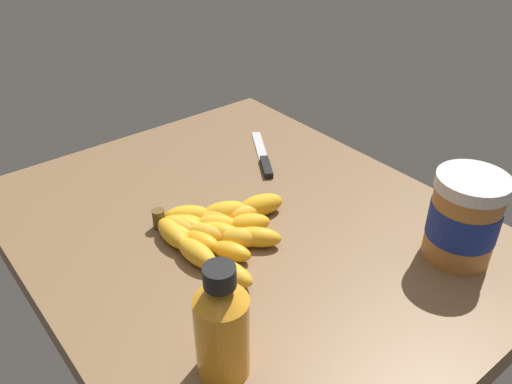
{
  "coord_description": "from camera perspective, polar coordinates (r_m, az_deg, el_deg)",
  "views": [
    {
      "loc": [
        54.93,
        -41.85,
        50.99
      ],
      "look_at": [
        -1.78,
        3.64,
        3.83
      ],
      "focal_mm": 36.62,
      "sensor_mm": 36.0,
      "label": 1
    }
  ],
  "objects": [
    {
      "name": "banana_bunch",
      "position": [
        0.82,
        -4.75,
        -4.03
      ],
      "size": [
        22.79,
        21.43,
        3.59
      ],
      "color": "gold",
      "rests_on": "ground_plane"
    },
    {
      "name": "honey_bottle",
      "position": [
        0.6,
        -3.73,
        -14.44
      ],
      "size": [
        6.29,
        6.29,
        15.59
      ],
      "color": "orange",
      "rests_on": "ground_plane"
    },
    {
      "name": "peanut_butter_jar",
      "position": [
        0.81,
        21.76,
        -2.68
      ],
      "size": [
        10.29,
        10.29,
        13.8
      ],
      "color": "#B27238",
      "rests_on": "ground_plane"
    },
    {
      "name": "butter_knife",
      "position": [
        1.04,
        0.79,
        3.88
      ],
      "size": [
        17.38,
        11.49,
        1.2
      ],
      "color": "silver",
      "rests_on": "ground_plane"
    },
    {
      "name": "ground_plane",
      "position": [
        0.87,
        -1.14,
        -4.66
      ],
      "size": [
        81.84,
        66.47,
        4.48
      ],
      "primitive_type": "cube",
      "color": "brown"
    }
  ]
}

